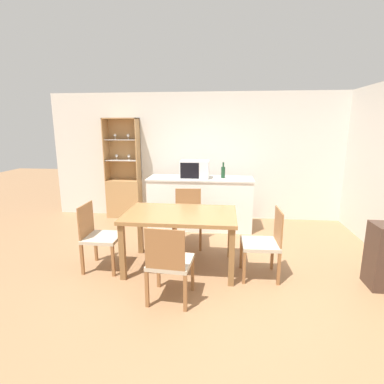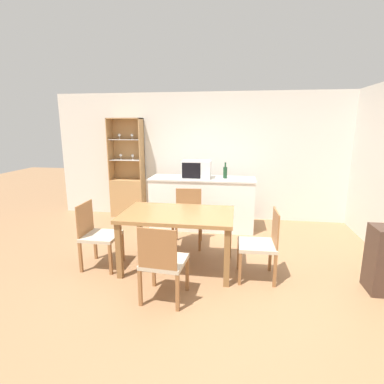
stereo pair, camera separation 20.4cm
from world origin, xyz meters
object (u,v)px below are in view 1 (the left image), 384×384
object	(u,v)px
display_cabinet	(124,189)
dining_chair_side_right_near	(264,243)
dining_chair_head_near	(169,262)
wine_bottle	(223,172)
dining_chair_head_far	(188,217)
dining_table	(181,220)
microwave	(195,169)
dining_chair_side_left_near	(99,236)

from	to	relation	value
display_cabinet	dining_chair_side_right_near	size ratio (longest dim) A/B	2.29
display_cabinet	dining_chair_head_near	distance (m)	3.38
wine_bottle	display_cabinet	bearing A→B (deg)	165.74
display_cabinet	dining_chair_head_far	world-z (taller)	display_cabinet
dining_table	microwave	distance (m)	1.68
dining_chair_head_near	wine_bottle	size ratio (longest dim) A/B	3.07
dining_chair_side_right_near	wine_bottle	world-z (taller)	wine_bottle
dining_chair_side_left_near	dining_chair_side_right_near	size ratio (longest dim) A/B	1.00
dining_table	microwave	size ratio (longest dim) A/B	2.84
dining_chair_side_left_near	dining_chair_side_right_near	world-z (taller)	same
dining_chair_side_left_near	microwave	distance (m)	2.19
dining_chair_head_far	wine_bottle	world-z (taller)	wine_bottle
dining_chair_side_right_near	microwave	size ratio (longest dim) A/B	1.73
dining_chair_side_left_near	microwave	xyz separation A→B (m)	(1.11, 1.77, 0.66)
dining_table	wine_bottle	bearing A→B (deg)	72.01
display_cabinet	microwave	xyz separation A→B (m)	(1.55, -0.58, 0.53)
display_cabinet	wine_bottle	xyz separation A→B (m)	(2.07, -0.53, 0.48)
microwave	dining_chair_head_far	bearing A→B (deg)	-92.00
dining_chair_side_left_near	dining_chair_head_near	bearing A→B (deg)	58.19
dining_chair_side_right_near	dining_table	bearing A→B (deg)	80.56
dining_chair_head_far	microwave	distance (m)	1.05
dining_chair_side_left_near	dining_chair_head_near	world-z (taller)	same
dining_chair_side_left_near	dining_chair_head_far	xyz separation A→B (m)	(1.08, 0.95, 0.00)
dining_table	dining_chair_head_far	xyz separation A→B (m)	(-0.00, 0.81, -0.22)
dining_chair_head_near	microwave	xyz separation A→B (m)	(0.03, 2.44, 0.66)
dining_chair_head_far	wine_bottle	size ratio (longest dim) A/B	3.07
dining_table	wine_bottle	size ratio (longest dim) A/B	5.05
display_cabinet	dining_chair_side_left_near	size ratio (longest dim) A/B	2.29
dining_chair_head_near	microwave	size ratio (longest dim) A/B	1.73
dining_chair_side_right_near	dining_chair_head_far	xyz separation A→B (m)	(-1.08, 0.95, 0.00)
dining_chair_side_right_near	microwave	world-z (taller)	microwave
dining_chair_head_far	microwave	xyz separation A→B (m)	(0.03, 0.81, 0.66)
dining_table	display_cabinet	bearing A→B (deg)	124.67
dining_chair_side_left_near	wine_bottle	bearing A→B (deg)	138.41
display_cabinet	microwave	world-z (taller)	display_cabinet
dining_chair_head_near	microwave	world-z (taller)	microwave
dining_table	dining_chair_head_near	world-z (taller)	dining_chair_head_near
display_cabinet	dining_table	size ratio (longest dim) A/B	1.39
dining_chair_side_left_near	dining_chair_head_far	distance (m)	1.44
dining_chair_head_far	display_cabinet	bearing A→B (deg)	-46.77
dining_table	microwave	world-z (taller)	microwave
dining_chair_head_far	dining_chair_head_near	distance (m)	1.63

